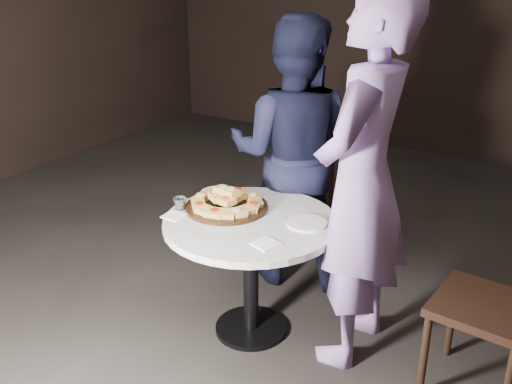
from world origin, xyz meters
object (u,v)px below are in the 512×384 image
(focaccia_pile, at_px, (227,200))
(water_glass, at_px, (180,204))
(serving_board, at_px, (227,207))
(diner_teal, at_px, (362,183))
(chair_far, at_px, (320,182))
(chair_right, at_px, (510,301))
(table, at_px, (251,241))
(diner_navy, at_px, (292,153))

(focaccia_pile, height_order, water_glass, focaccia_pile)
(serving_board, bearing_deg, water_glass, -145.32)
(water_glass, distance_m, diner_teal, 0.94)
(serving_board, bearing_deg, diner_teal, 8.45)
(chair_far, height_order, chair_right, chair_right)
(serving_board, bearing_deg, chair_far, 87.83)
(water_glass, bearing_deg, focaccia_pile, 34.83)
(chair_right, bearing_deg, chair_far, -119.97)
(table, xyz_separation_m, chair_right, (1.20, 0.14, -0.02))
(chair_far, xyz_separation_m, diner_teal, (0.64, -0.94, 0.44))
(water_glass, bearing_deg, diner_teal, 15.08)
(chair_right, xyz_separation_m, diner_teal, (-0.69, 0.01, 0.39))
(chair_right, relative_size, diner_navy, 0.56)
(chair_far, relative_size, diner_teal, 0.45)
(table, height_order, water_glass, water_glass)
(chair_right, xyz_separation_m, diner_navy, (-1.31, 0.50, 0.28))
(serving_board, xyz_separation_m, chair_far, (0.04, 1.04, -0.20))
(table, relative_size, focaccia_pile, 2.92)
(diner_teal, bearing_deg, water_glass, -75.80)
(table, bearing_deg, diner_teal, 16.61)
(chair_far, relative_size, diner_navy, 0.50)
(water_glass, height_order, chair_far, chair_far)
(water_glass, xyz_separation_m, diner_teal, (0.88, 0.24, 0.22))
(table, bearing_deg, water_glass, -167.04)
(water_glass, xyz_separation_m, diner_navy, (0.26, 0.73, 0.11))
(focaccia_pile, relative_size, chair_far, 0.48)
(serving_board, distance_m, diner_navy, 0.61)
(serving_board, bearing_deg, chair_right, 3.86)
(chair_right, distance_m, diner_teal, 0.79)
(table, bearing_deg, chair_far, 97.21)
(water_glass, height_order, diner_teal, diner_teal)
(focaccia_pile, xyz_separation_m, diner_teal, (0.68, 0.10, 0.20))
(water_glass, bearing_deg, chair_far, 78.72)
(chair_far, height_order, diner_teal, diner_teal)
(serving_board, distance_m, focaccia_pile, 0.04)
(serving_board, xyz_separation_m, focaccia_pile, (0.00, 0.00, 0.04))
(table, relative_size, diner_teal, 0.62)
(diner_navy, distance_m, diner_teal, 0.80)
(focaccia_pile, xyz_separation_m, chair_right, (1.38, 0.09, -0.19))
(chair_right, bearing_deg, serving_board, -80.72)
(focaccia_pile, xyz_separation_m, water_glass, (-0.20, -0.14, -0.01))
(serving_board, relative_size, diner_teal, 0.24)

